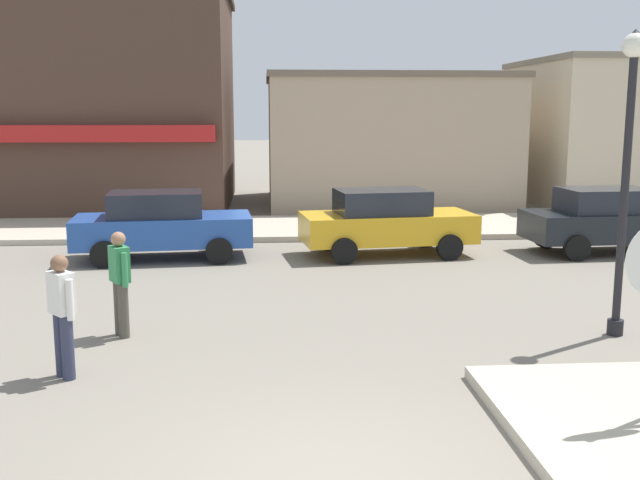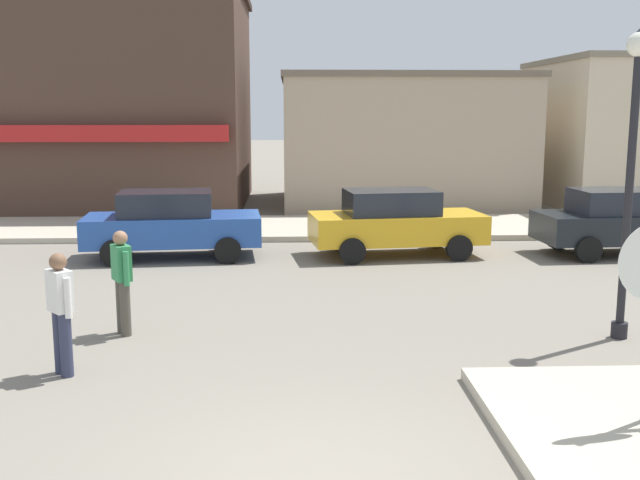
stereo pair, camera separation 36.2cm
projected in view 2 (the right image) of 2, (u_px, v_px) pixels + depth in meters
kerb_far at (298, 228)px, 21.42m from camera, size 80.00×4.00×0.15m
lamp_post at (633, 141)px, 10.80m from camera, size 0.36×0.36×4.54m
parked_car_nearest at (171, 223)px, 17.28m from camera, size 4.14×2.15×1.56m
parked_car_second at (395, 222)px, 17.54m from camera, size 4.17×2.23×1.56m
parked_car_third at (622, 221)px, 17.66m from camera, size 4.09×2.05×1.56m
pedestrian_crossing_near at (61, 310)px, 9.58m from camera, size 0.43×0.48×1.61m
pedestrian_crossing_far at (122, 279)px, 11.33m from camera, size 0.37×0.52×1.61m
building_corner_shop at (123, 98)px, 26.77m from camera, size 8.92×9.18×7.61m
building_storefront_left_near at (399, 140)px, 27.44m from camera, size 8.55×7.47×4.63m
building_storefront_left_mid at (617, 132)px, 27.20m from camera, size 5.18×7.12×5.22m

